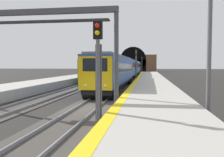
# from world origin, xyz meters

# --- Properties ---
(ground_plane) EXTENTS (320.00, 320.00, 0.00)m
(ground_plane) POSITION_xyz_m (0.00, 0.00, 0.00)
(ground_plane) COLOR #282623
(platform_right) EXTENTS (112.00, 4.37, 0.91)m
(platform_right) POSITION_xyz_m (0.00, -4.38, 0.46)
(platform_right) COLOR #ADA89E
(platform_right) RESTS_ON ground_plane
(platform_right_edge_strip) EXTENTS (112.00, 0.50, 0.01)m
(platform_right_edge_strip) POSITION_xyz_m (0.00, -2.45, 0.92)
(platform_right_edge_strip) COLOR yellow
(platform_right_edge_strip) RESTS_ON platform_right
(track_main_line) EXTENTS (160.00, 3.07, 0.21)m
(track_main_line) POSITION_xyz_m (0.00, 0.00, 0.04)
(track_main_line) COLOR #423D38
(track_main_line) RESTS_ON ground_plane
(track_adjacent_line) EXTENTS (160.00, 2.71, 0.21)m
(track_adjacent_line) POSITION_xyz_m (0.00, 4.75, 0.04)
(track_adjacent_line) COLOR #423D38
(track_adjacent_line) RESTS_ON ground_plane
(train_main_approaching) EXTENTS (62.14, 3.06, 3.98)m
(train_main_approaching) POSITION_xyz_m (33.54, 0.00, 2.27)
(train_main_approaching) COLOR #264C99
(train_main_approaching) RESTS_ON ground_plane
(train_adjacent_platform) EXTENTS (41.75, 2.78, 4.75)m
(train_adjacent_platform) POSITION_xyz_m (38.65, 4.75, 2.21)
(train_adjacent_platform) COLOR #235638
(train_adjacent_platform) RESTS_ON ground_plane
(railway_signal_near) EXTENTS (0.39, 0.38, 4.76)m
(railway_signal_near) POSITION_xyz_m (-5.49, -1.82, 2.81)
(railway_signal_near) COLOR #4C4C54
(railway_signal_near) RESTS_ON ground_plane
(railway_signal_mid) EXTENTS (0.39, 0.38, 5.75)m
(railway_signal_mid) POSITION_xyz_m (27.93, -1.82, 3.45)
(railway_signal_mid) COLOR #4C4C54
(railway_signal_mid) RESTS_ON ground_plane
(railway_signal_far) EXTENTS (0.39, 0.38, 5.82)m
(railway_signal_far) POSITION_xyz_m (70.39, -1.82, 3.49)
(railway_signal_far) COLOR #38383D
(railway_signal_far) RESTS_ON ground_plane
(overhead_signal_gantry) EXTENTS (0.70, 9.03, 6.49)m
(overhead_signal_gantry) POSITION_xyz_m (-0.83, 2.38, 4.98)
(overhead_signal_gantry) COLOR #3F3F47
(overhead_signal_gantry) RESTS_ON ground_plane
(tunnel_portal) EXTENTS (2.67, 19.89, 11.14)m
(tunnel_portal) POSITION_xyz_m (89.20, 2.38, 3.69)
(tunnel_portal) COLOR brown
(tunnel_portal) RESTS_ON ground_plane
(catenary_mast_near) EXTENTS (0.22, 2.18, 8.37)m
(catenary_mast_near) POSITION_xyz_m (-2.80, -6.94, 4.30)
(catenary_mast_near) COLOR #595B60
(catenary_mast_near) RESTS_ON ground_plane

